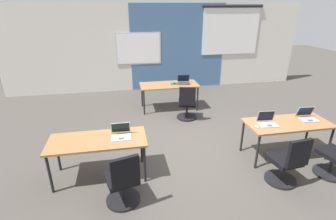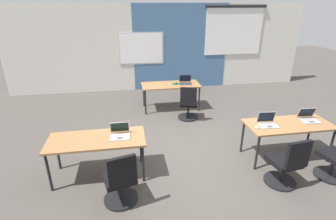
{
  "view_description": "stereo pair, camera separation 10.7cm",
  "coord_description": "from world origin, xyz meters",
  "px_view_note": "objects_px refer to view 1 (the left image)",
  "views": [
    {
      "loc": [
        -1.28,
        -4.42,
        2.8
      ],
      "look_at": [
        -0.41,
        0.21,
        0.81
      ],
      "focal_mm": 27.17,
      "sensor_mm": 36.0,
      "label": 1
    },
    {
      "loc": [
        -1.18,
        -4.44,
        2.8
      ],
      "look_at": [
        -0.41,
        0.21,
        0.81
      ],
      "focal_mm": 27.17,
      "sensor_mm": 36.0,
      "label": 2
    }
  ],
  "objects_px": {
    "laptop_near_right_inner": "(268,122)",
    "laptop_near_left_inner": "(121,134)",
    "laptop_far_right": "(184,82)",
    "mouse_near_right_inner": "(257,126)",
    "chair_far_right": "(187,105)",
    "chair_near_right_inner": "(287,164)",
    "laptop_near_right_end": "(308,117)",
    "chair_near_left_inner": "(123,183)",
    "desk_far_center": "(169,86)",
    "mouse_far_right": "(174,83)",
    "desk_near_left": "(98,143)",
    "desk_near_right": "(288,125)"
  },
  "relations": [
    {
      "from": "desk_far_center",
      "to": "laptop_near_right_end",
      "type": "distance_m",
      "value": 3.51
    },
    {
      "from": "chair_near_left_inner",
      "to": "laptop_far_right",
      "type": "height_order",
      "value": "laptop_far_right"
    },
    {
      "from": "chair_near_left_inner",
      "to": "laptop_near_left_inner",
      "type": "bearing_deg",
      "value": -105.78
    },
    {
      "from": "desk_near_left",
      "to": "laptop_near_left_inner",
      "type": "bearing_deg",
      "value": 4.08
    },
    {
      "from": "chair_near_left_inner",
      "to": "laptop_near_right_inner",
      "type": "relative_size",
      "value": 2.63
    },
    {
      "from": "desk_near_right",
      "to": "laptop_far_right",
      "type": "bearing_deg",
      "value": 115.31
    },
    {
      "from": "mouse_far_right",
      "to": "mouse_near_right_inner",
      "type": "distance_m",
      "value": 3.02
    },
    {
      "from": "chair_near_right_inner",
      "to": "chair_far_right",
      "type": "bearing_deg",
      "value": -77.98
    },
    {
      "from": "desk_far_center",
      "to": "laptop_far_right",
      "type": "height_order",
      "value": "laptop_far_right"
    },
    {
      "from": "laptop_near_left_inner",
      "to": "mouse_far_right",
      "type": "bearing_deg",
      "value": 61.41
    },
    {
      "from": "mouse_far_right",
      "to": "laptop_near_right_end",
      "type": "distance_m",
      "value": 3.42
    },
    {
      "from": "chair_far_right",
      "to": "laptop_near_right_inner",
      "type": "relative_size",
      "value": 2.63
    },
    {
      "from": "chair_far_right",
      "to": "mouse_near_right_inner",
      "type": "relative_size",
      "value": 9.04
    },
    {
      "from": "desk_near_left",
      "to": "laptop_near_right_inner",
      "type": "height_order",
      "value": "laptop_near_right_inner"
    },
    {
      "from": "mouse_far_right",
      "to": "chair_near_right_inner",
      "type": "xyz_separation_m",
      "value": [
        1.11,
        -3.58,
        -0.36
      ]
    },
    {
      "from": "laptop_far_right",
      "to": "mouse_near_right_inner",
      "type": "xyz_separation_m",
      "value": [
        0.65,
        -2.89,
        -0.03
      ]
    },
    {
      "from": "mouse_far_right",
      "to": "laptop_near_left_inner",
      "type": "bearing_deg",
      "value": -118.57
    },
    {
      "from": "mouse_far_right",
      "to": "laptop_near_right_end",
      "type": "height_order",
      "value": "laptop_near_right_end"
    },
    {
      "from": "desk_near_right",
      "to": "mouse_far_right",
      "type": "xyz_separation_m",
      "value": [
        -1.6,
        2.8,
        0.08
      ]
    },
    {
      "from": "chair_near_right_inner",
      "to": "mouse_far_right",
      "type": "bearing_deg",
      "value": -79.54
    },
    {
      "from": "laptop_far_right",
      "to": "chair_near_right_inner",
      "type": "distance_m",
      "value": 3.72
    },
    {
      "from": "desk_near_left",
      "to": "desk_far_center",
      "type": "xyz_separation_m",
      "value": [
        1.75,
        2.8,
        0.0
      ]
    },
    {
      "from": "desk_near_left",
      "to": "laptop_near_right_end",
      "type": "bearing_deg",
      "value": 1.03
    },
    {
      "from": "chair_near_right_inner",
      "to": "laptop_near_right_end",
      "type": "xyz_separation_m",
      "value": [
        0.94,
        0.85,
        0.39
      ]
    },
    {
      "from": "chair_near_left_inner",
      "to": "laptop_near_right_end",
      "type": "xyz_separation_m",
      "value": [
        3.58,
        0.83,
        0.39
      ]
    },
    {
      "from": "desk_near_left",
      "to": "mouse_far_right",
      "type": "bearing_deg",
      "value": 55.86
    },
    {
      "from": "laptop_near_left_inner",
      "to": "mouse_near_right_inner",
      "type": "distance_m",
      "value": 2.43
    },
    {
      "from": "laptop_near_left_inner",
      "to": "chair_near_right_inner",
      "type": "distance_m",
      "value": 2.77
    },
    {
      "from": "desk_far_center",
      "to": "mouse_near_right_inner",
      "type": "height_order",
      "value": "mouse_near_right_inner"
    },
    {
      "from": "chair_near_left_inner",
      "to": "laptop_near_right_inner",
      "type": "distance_m",
      "value": 2.83
    },
    {
      "from": "desk_far_center",
      "to": "chair_near_left_inner",
      "type": "height_order",
      "value": "chair_near_left_inner"
    },
    {
      "from": "desk_near_left",
      "to": "chair_near_right_inner",
      "type": "bearing_deg",
      "value": -14.52
    },
    {
      "from": "laptop_near_right_inner",
      "to": "mouse_near_right_inner",
      "type": "relative_size",
      "value": 3.44
    },
    {
      "from": "desk_near_right",
      "to": "chair_near_left_inner",
      "type": "xyz_separation_m",
      "value": [
        -3.12,
        -0.76,
        -0.28
      ]
    },
    {
      "from": "laptop_near_right_inner",
      "to": "laptop_near_right_end",
      "type": "relative_size",
      "value": 0.99
    },
    {
      "from": "laptop_near_left_inner",
      "to": "laptop_near_right_end",
      "type": "relative_size",
      "value": 0.93
    },
    {
      "from": "chair_far_right",
      "to": "chair_near_right_inner",
      "type": "distance_m",
      "value": 2.95
    },
    {
      "from": "laptop_far_right",
      "to": "mouse_near_right_inner",
      "type": "height_order",
      "value": "laptop_far_right"
    },
    {
      "from": "desk_far_center",
      "to": "laptop_far_right",
      "type": "relative_size",
      "value": 4.32
    },
    {
      "from": "desk_far_center",
      "to": "chair_near_left_inner",
      "type": "bearing_deg",
      "value": -111.08
    },
    {
      "from": "laptop_far_right",
      "to": "mouse_far_right",
      "type": "height_order",
      "value": "laptop_far_right"
    },
    {
      "from": "desk_far_center",
      "to": "mouse_far_right",
      "type": "distance_m",
      "value": 0.17
    },
    {
      "from": "mouse_far_right",
      "to": "laptop_near_right_end",
      "type": "relative_size",
      "value": 0.31
    },
    {
      "from": "laptop_near_right_inner",
      "to": "laptop_near_left_inner",
      "type": "bearing_deg",
      "value": -176.06
    },
    {
      "from": "laptop_near_left_inner",
      "to": "laptop_far_right",
      "type": "height_order",
      "value": "same"
    },
    {
      "from": "laptop_near_right_inner",
      "to": "desk_near_right",
      "type": "bearing_deg",
      "value": 2.99
    },
    {
      "from": "desk_far_center",
      "to": "laptop_near_right_end",
      "type": "bearing_deg",
      "value": -51.09
    },
    {
      "from": "desk_near_right",
      "to": "laptop_near_right_inner",
      "type": "xyz_separation_m",
      "value": [
        -0.43,
        0.01,
        0.11
      ]
    },
    {
      "from": "desk_far_center",
      "to": "laptop_near_right_inner",
      "type": "relative_size",
      "value": 4.57
    },
    {
      "from": "laptop_near_right_inner",
      "to": "chair_far_right",
      "type": "bearing_deg",
      "value": 121.06
    }
  ]
}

